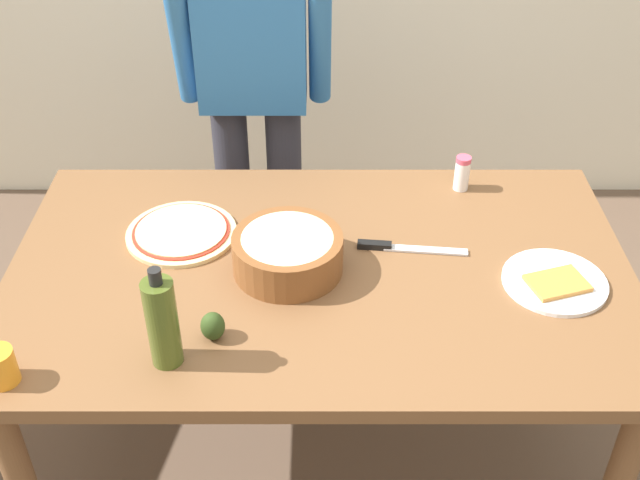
# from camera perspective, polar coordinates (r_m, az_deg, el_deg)

# --- Properties ---
(ground) EXTENTS (8.00, 8.00, 0.00)m
(ground) POSITION_cam_1_polar(r_m,az_deg,el_deg) (2.55, 0.00, -15.49)
(ground) COLOR brown
(dining_table) EXTENTS (1.60, 0.96, 0.76)m
(dining_table) POSITION_cam_1_polar(r_m,az_deg,el_deg) (2.07, 0.00, -3.97)
(dining_table) COLOR brown
(dining_table) RESTS_ON ground
(person_cook) EXTENTS (0.49, 0.25, 1.62)m
(person_cook) POSITION_cam_1_polar(r_m,az_deg,el_deg) (2.57, -4.90, 11.74)
(person_cook) COLOR #2D2D38
(person_cook) RESTS_ON ground
(pizza_raw_on_board) EXTENTS (0.30, 0.30, 0.02)m
(pizza_raw_on_board) POSITION_cam_1_polar(r_m,az_deg,el_deg) (2.15, -10.05, 0.55)
(pizza_raw_on_board) COLOR beige
(pizza_raw_on_board) RESTS_ON dining_table
(plate_with_slice) EXTENTS (0.26, 0.26, 0.02)m
(plate_with_slice) POSITION_cam_1_polar(r_m,az_deg,el_deg) (2.04, 16.71, -2.92)
(plate_with_slice) COLOR white
(plate_with_slice) RESTS_ON dining_table
(popcorn_bowl) EXTENTS (0.28, 0.28, 0.11)m
(popcorn_bowl) POSITION_cam_1_polar(r_m,az_deg,el_deg) (1.97, -2.37, -0.72)
(popcorn_bowl) COLOR brown
(popcorn_bowl) RESTS_ON dining_table
(olive_oil_bottle) EXTENTS (0.07, 0.07, 0.26)m
(olive_oil_bottle) POSITION_cam_1_polar(r_m,az_deg,el_deg) (1.72, -11.38, -5.87)
(olive_oil_bottle) COLOR #47561E
(olive_oil_bottle) RESTS_ON dining_table
(cup_orange) EXTENTS (0.07, 0.07, 0.08)m
(cup_orange) POSITION_cam_1_polar(r_m,az_deg,el_deg) (1.82, -22.22, -8.54)
(cup_orange) COLOR orange
(cup_orange) RESTS_ON dining_table
(salt_shaker) EXTENTS (0.04, 0.04, 0.11)m
(salt_shaker) POSITION_cam_1_polar(r_m,az_deg,el_deg) (2.32, 10.28, 4.82)
(salt_shaker) COLOR white
(salt_shaker) RESTS_ON dining_table
(chef_knife) EXTENTS (0.29, 0.06, 0.02)m
(chef_knife) POSITION_cam_1_polar(r_m,az_deg,el_deg) (2.07, 5.72, -0.53)
(chef_knife) COLOR silver
(chef_knife) RESTS_ON dining_table
(avocado) EXTENTS (0.06, 0.06, 0.07)m
(avocado) POSITION_cam_1_polar(r_m,az_deg,el_deg) (1.80, -7.79, -6.22)
(avocado) COLOR #2D4219
(avocado) RESTS_ON dining_table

